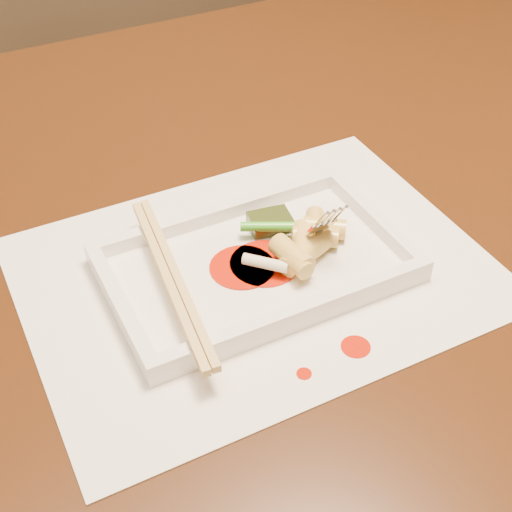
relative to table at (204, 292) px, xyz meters
name	(u,v)px	position (x,y,z in m)	size (l,w,h in m)	color
table	(204,292)	(0.00, 0.00, 0.00)	(1.40, 0.90, 0.75)	black
placemat	(256,272)	(0.01, -0.10, 0.10)	(0.40, 0.30, 0.00)	white
sauce_splatter_a	(356,347)	(0.04, -0.21, 0.10)	(0.02, 0.02, 0.00)	red
sauce_splatter_b	(304,374)	(-0.01, -0.22, 0.10)	(0.01, 0.01, 0.00)	red
plate_base	(256,268)	(0.01, -0.10, 0.11)	(0.26, 0.16, 0.01)	white
plate_rim_far	(220,212)	(0.01, -0.02, 0.12)	(0.26, 0.01, 0.01)	white
plate_rim_near	(298,313)	(0.01, -0.17, 0.12)	(0.26, 0.01, 0.01)	white
plate_rim_left	(120,304)	(-0.11, -0.10, 0.12)	(0.01, 0.14, 0.01)	white
plate_rim_right	(375,219)	(0.14, -0.10, 0.12)	(0.01, 0.14, 0.01)	white
veg_piece	(270,221)	(0.05, -0.06, 0.12)	(0.04, 0.03, 0.01)	black
scallion_white	(266,263)	(0.02, -0.11, 0.12)	(0.01, 0.01, 0.04)	#EAEACC
scallion_green	(287,227)	(0.06, -0.08, 0.12)	(0.01, 0.01, 0.09)	#2B9818
chopstick_a	(167,279)	(-0.07, -0.10, 0.13)	(0.01, 0.21, 0.01)	tan
chopstick_b	(176,276)	(-0.06, -0.10, 0.13)	(0.01, 0.21, 0.01)	tan
fork	(319,163)	(0.08, -0.08, 0.18)	(0.09, 0.10, 0.14)	silver
sauce_blob_0	(265,263)	(0.02, -0.10, 0.11)	(0.06, 0.06, 0.00)	red
sauce_blob_1	(242,267)	(0.00, -0.09, 0.11)	(0.06, 0.06, 0.00)	red
rice_cake_0	(303,241)	(0.06, -0.10, 0.12)	(0.02, 0.02, 0.04)	#DFCC68
rice_cake_1	(314,229)	(0.08, -0.09, 0.12)	(0.02, 0.02, 0.05)	#DFCC68
rice_cake_2	(292,258)	(0.04, -0.12, 0.13)	(0.02, 0.02, 0.04)	#DFCC68
rice_cake_3	(304,254)	(0.05, -0.11, 0.12)	(0.02, 0.02, 0.05)	#DFCC68
rice_cake_4	(316,237)	(0.07, -0.10, 0.12)	(0.02, 0.02, 0.04)	#DFCC68
rice_cake_5	(292,255)	(0.04, -0.11, 0.13)	(0.02, 0.02, 0.04)	#DFCC68
rice_cake_6	(324,228)	(0.09, -0.09, 0.12)	(0.02, 0.02, 0.04)	#DFCC68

